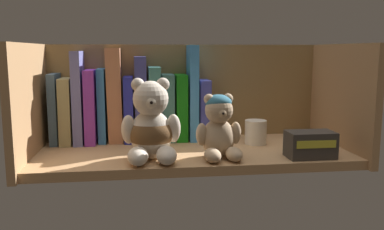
# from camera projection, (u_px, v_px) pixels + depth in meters

# --- Properties ---
(shelf_board) EXTENTS (0.69, 0.29, 0.02)m
(shelf_board) POSITION_uv_depth(u_px,v_px,m) (193.00, 154.00, 0.95)
(shelf_board) COLOR tan
(shelf_board) RESTS_ON ground
(shelf_back_panel) EXTENTS (0.72, 0.01, 0.26)m
(shelf_back_panel) POSITION_uv_depth(u_px,v_px,m) (185.00, 95.00, 1.08)
(shelf_back_panel) COLOR olive
(shelf_back_panel) RESTS_ON ground
(shelf_side_panel_left) EXTENTS (0.02, 0.32, 0.26)m
(shelf_side_panel_left) POSITION_uv_depth(u_px,v_px,m) (29.00, 105.00, 0.88)
(shelf_side_panel_left) COLOR tan
(shelf_side_panel_left) RESTS_ON ground
(shelf_side_panel_right) EXTENTS (0.02, 0.32, 0.26)m
(shelf_side_panel_right) POSITION_uv_depth(u_px,v_px,m) (340.00, 99.00, 0.98)
(shelf_side_panel_right) COLOR tan
(shelf_side_panel_right) RESTS_ON ground
(book_0) EXTENTS (0.02, 0.12, 0.17)m
(book_0) POSITION_uv_depth(u_px,v_px,m) (57.00, 108.00, 1.02)
(book_0) COLOR #3D5A74
(book_0) RESTS_ON shelf_board
(book_1) EXTENTS (0.03, 0.14, 0.16)m
(book_1) POSITION_uv_depth(u_px,v_px,m) (68.00, 110.00, 1.02)
(book_1) COLOR #9C9363
(book_1) RESTS_ON shelf_board
(book_2) EXTENTS (0.02, 0.14, 0.22)m
(book_2) POSITION_uv_depth(u_px,v_px,m) (80.00, 97.00, 1.02)
(book_2) COLOR #6A6CB2
(book_2) RESTS_ON shelf_board
(book_3) EXTENTS (0.03, 0.14, 0.18)m
(book_3) POSITION_uv_depth(u_px,v_px,m) (92.00, 105.00, 1.03)
(book_3) COLOR purple
(book_3) RESTS_ON shelf_board
(book_4) EXTENTS (0.02, 0.10, 0.18)m
(book_4) POSITION_uv_depth(u_px,v_px,m) (103.00, 105.00, 1.03)
(book_4) COLOR #387BB9
(book_4) RESTS_ON shelf_board
(book_5) EXTENTS (0.04, 0.10, 0.23)m
(book_5) POSITION_uv_depth(u_px,v_px,m) (115.00, 95.00, 1.03)
(book_5) COLOR #BC7851
(book_5) RESTS_ON shelf_board
(book_6) EXTENTS (0.02, 0.12, 0.16)m
(book_6) POSITION_uv_depth(u_px,v_px,m) (129.00, 108.00, 1.04)
(book_6) COLOR #2428A0
(book_6) RESTS_ON shelf_board
(book_7) EXTENTS (0.03, 0.13, 0.21)m
(book_7) POSITION_uv_depth(u_px,v_px,m) (141.00, 98.00, 1.04)
(book_7) COLOR navy
(book_7) RESTS_ON shelf_board
(book_8) EXTENTS (0.03, 0.13, 0.19)m
(book_8) POSITION_uv_depth(u_px,v_px,m) (154.00, 103.00, 1.05)
(book_8) COLOR #346F68
(book_8) RESTS_ON shelf_board
(book_9) EXTENTS (0.03, 0.12, 0.17)m
(book_9) POSITION_uv_depth(u_px,v_px,m) (167.00, 107.00, 1.05)
(book_9) COLOR #325F5A
(book_9) RESTS_ON shelf_board
(book_10) EXTENTS (0.03, 0.11, 0.17)m
(book_10) POSITION_uv_depth(u_px,v_px,m) (180.00, 107.00, 1.06)
(book_10) COLOR #11650F
(book_10) RESTS_ON shelf_board
(book_11) EXTENTS (0.02, 0.12, 0.24)m
(book_11) POSITION_uv_depth(u_px,v_px,m) (192.00, 92.00, 1.05)
(book_11) COLOR #3880C1
(book_11) RESTS_ON shelf_board
(book_12) EXTENTS (0.03, 0.10, 0.15)m
(book_12) POSITION_uv_depth(u_px,v_px,m) (203.00, 109.00, 1.06)
(book_12) COLOR #3A3E98
(book_12) RESTS_ON shelf_board
(teddy_bear_larger) EXTENTS (0.12, 0.13, 0.17)m
(teddy_bear_larger) POSITION_uv_depth(u_px,v_px,m) (151.00, 128.00, 0.85)
(teddy_bear_larger) COLOR beige
(teddy_bear_larger) RESTS_ON shelf_board
(teddy_bear_smaller) EXTENTS (0.10, 0.10, 0.14)m
(teddy_bear_smaller) POSITION_uv_depth(u_px,v_px,m) (219.00, 128.00, 0.86)
(teddy_bear_smaller) COLOR tan
(teddy_bear_smaller) RESTS_ON shelf_board
(pillar_candle) EXTENTS (0.05, 0.05, 0.06)m
(pillar_candle) POSITION_uv_depth(u_px,v_px,m) (256.00, 132.00, 1.00)
(pillar_candle) COLOR silver
(pillar_candle) RESTS_ON shelf_board
(small_product_box) EXTENTS (0.10, 0.06, 0.06)m
(small_product_box) POSITION_uv_depth(u_px,v_px,m) (310.00, 144.00, 0.87)
(small_product_box) COLOR #38332D
(small_product_box) RESTS_ON shelf_board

